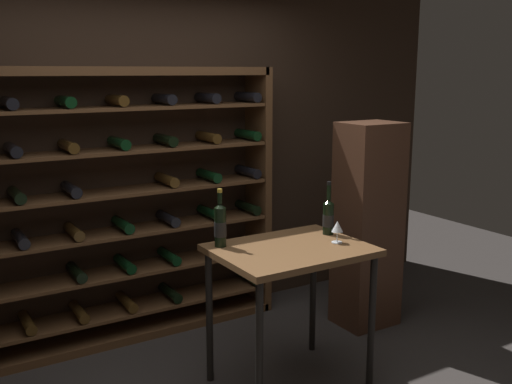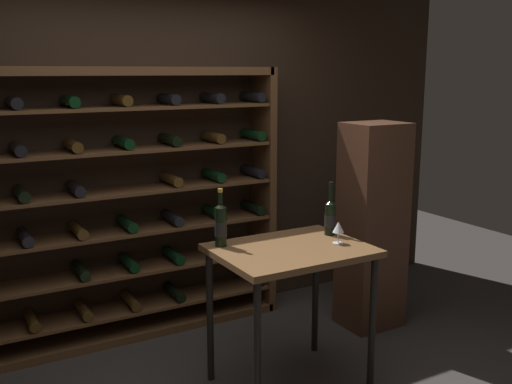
% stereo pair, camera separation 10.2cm
% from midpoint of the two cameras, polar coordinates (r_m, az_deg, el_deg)
% --- Properties ---
extents(back_wall, '(5.70, 0.10, 2.67)m').
position_cam_midpoint_polar(back_wall, '(4.54, -10.25, 3.65)').
color(back_wall, '#332319').
rests_on(back_wall, ground).
extents(wine_rack, '(2.37, 0.32, 1.98)m').
position_cam_midpoint_polar(wine_rack, '(4.34, -11.94, -1.36)').
color(wine_rack, brown).
rests_on(wine_rack, ground).
extents(tasting_table, '(0.91, 0.70, 0.91)m').
position_cam_midpoint_polar(tasting_table, '(3.62, 4.19, -7.09)').
color(tasting_table, brown).
rests_on(tasting_table, ground).
extents(display_cabinet, '(0.44, 0.36, 1.58)m').
position_cam_midpoint_polar(display_cabinet, '(4.58, 11.82, -3.29)').
color(display_cabinet, '#4C2D1E').
rests_on(display_cabinet, ground).
extents(wine_bottle_gold_foil, '(0.07, 0.07, 0.36)m').
position_cam_midpoint_polar(wine_bottle_gold_foil, '(3.57, -2.63, -3.19)').
color(wine_bottle_gold_foil, black).
rests_on(wine_bottle_gold_foil, tasting_table).
extents(wine_bottle_amber_reserve, '(0.07, 0.07, 0.35)m').
position_cam_midpoint_polar(wine_bottle_amber_reserve, '(3.85, 7.96, -2.40)').
color(wine_bottle_amber_reserve, black).
rests_on(wine_bottle_amber_reserve, tasting_table).
extents(wine_glass_stemmed_center, '(0.07, 0.07, 0.14)m').
position_cam_midpoint_polar(wine_glass_stemmed_center, '(3.67, 8.78, -3.49)').
color(wine_glass_stemmed_center, silver).
rests_on(wine_glass_stemmed_center, tasting_table).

